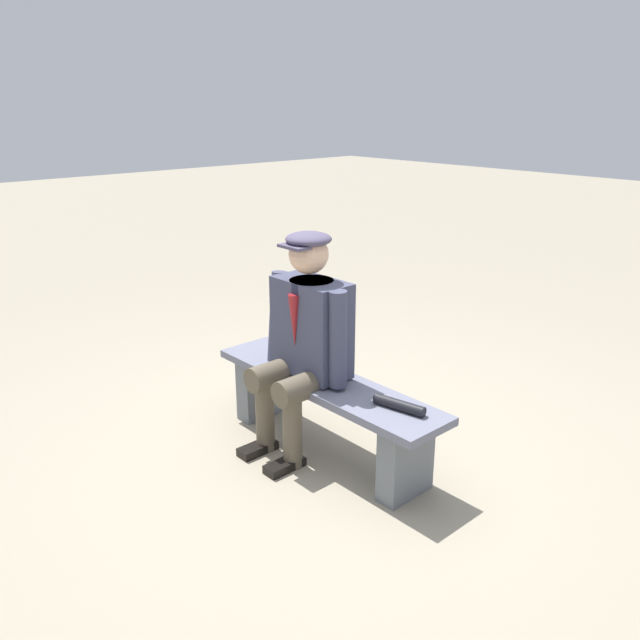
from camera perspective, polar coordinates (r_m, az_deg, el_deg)
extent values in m
plane|color=gray|center=(3.95, 0.47, -11.26)|extent=(30.00, 30.00, 0.00)
cube|color=slate|center=(3.76, 0.49, -5.56)|extent=(1.59, 0.37, 0.04)
cube|color=slate|center=(3.48, 7.49, -12.02)|extent=(0.13, 0.32, 0.41)
cube|color=slate|center=(4.28, -5.13, -5.78)|extent=(0.13, 0.32, 0.41)
cube|color=#3B3E55|center=(3.72, -0.73, -0.61)|extent=(0.46, 0.24, 0.55)
cylinder|color=#1E2338|center=(3.65, -0.75, 3.06)|extent=(0.25, 0.25, 0.06)
cone|color=maroon|center=(3.62, -2.25, -0.09)|extent=(0.07, 0.07, 0.31)
sphere|color=#DBAD8C|center=(3.59, -1.00, 5.78)|extent=(0.22, 0.22, 0.22)
ellipsoid|color=#464057|center=(3.57, -1.01, 7.09)|extent=(0.26, 0.26, 0.08)
cube|color=#464057|center=(3.51, -2.24, 6.42)|extent=(0.18, 0.10, 0.02)
cylinder|color=brown|center=(3.66, -0.92, -5.65)|extent=(0.15, 0.44, 0.15)
cylinder|color=brown|center=(3.69, -2.42, -9.49)|extent=(0.11, 0.11, 0.47)
cube|color=black|center=(3.76, -3.10, -12.57)|extent=(0.10, 0.24, 0.05)
cylinder|color=#3B3E55|center=(3.51, 1.57, -1.72)|extent=(0.11, 0.12, 0.55)
cylinder|color=brown|center=(3.84, -3.40, -4.48)|extent=(0.15, 0.44, 0.15)
cylinder|color=brown|center=(3.86, -4.83, -8.15)|extent=(0.11, 0.11, 0.47)
cube|color=black|center=(3.93, -5.46, -11.11)|extent=(0.10, 0.24, 0.05)
cylinder|color=#3B3E55|center=(3.88, -3.70, 0.27)|extent=(0.12, 0.16, 0.55)
cylinder|color=black|center=(3.41, 6.92, -7.38)|extent=(0.29, 0.11, 0.06)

